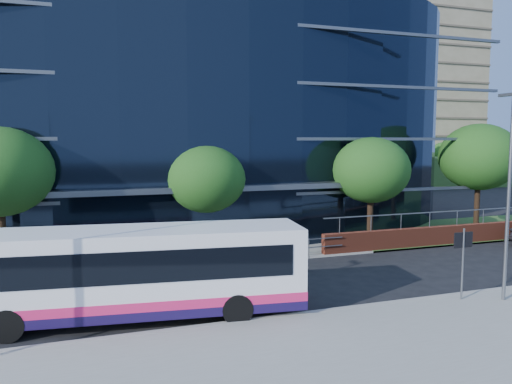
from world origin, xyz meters
name	(u,v)px	position (x,y,z in m)	size (l,w,h in m)	color
ground	(339,303)	(0.00, 0.00, 0.00)	(200.00, 200.00, 0.00)	black
pavement_near	(420,352)	(0.00, -5.00, 0.07)	(80.00, 8.00, 0.15)	gray
kerb	(352,309)	(0.00, -1.00, 0.08)	(80.00, 0.25, 0.16)	gray
yellow_line_outer	(349,309)	(0.00, -0.80, 0.01)	(80.00, 0.08, 0.01)	gold
yellow_line_inner	(347,308)	(0.00, -0.65, 0.01)	(80.00, 0.08, 0.01)	gold
far_forecourt	(148,253)	(-6.00, 11.00, 0.05)	(50.00, 8.00, 0.10)	gray
glass_office	(156,117)	(-4.00, 20.85, 8.00)	(44.00, 23.10, 16.00)	black
guard_railings	(115,258)	(-8.00, 7.00, 0.82)	(24.00, 0.05, 1.10)	slate
apartment_block	(344,111)	(32.00, 57.21, 11.11)	(60.00, 42.00, 30.00)	#2D511E
street_sign	(463,249)	(4.50, -1.59, 2.15)	(0.85, 0.09, 2.80)	slate
tree_far_b	(206,179)	(-3.00, 9.50, 4.21)	(4.29, 4.29, 6.05)	black
tree_far_c	(371,170)	(7.00, 9.00, 4.54)	(4.62, 4.62, 6.51)	black
tree_far_d	(479,157)	(16.00, 10.00, 5.19)	(5.28, 5.28, 7.44)	black
tree_dist_e	(354,154)	(24.00, 40.00, 4.54)	(4.62, 4.62, 6.51)	black
tree_dist_f	(445,155)	(40.00, 42.00, 4.21)	(4.29, 4.29, 6.05)	black
streetlight_east	(508,190)	(6.00, -2.17, 4.44)	(0.15, 0.77, 8.00)	slate
city_bus	(138,272)	(-7.61, 0.73, 1.72)	(12.21, 4.22, 3.24)	white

